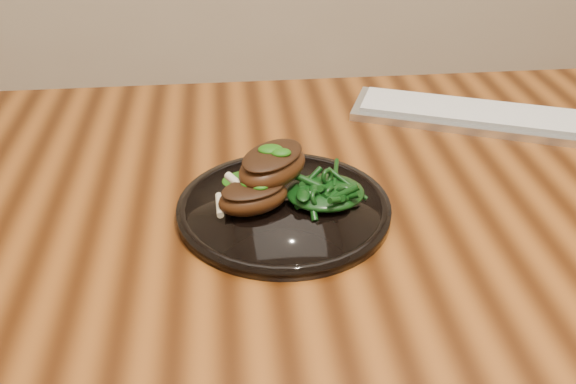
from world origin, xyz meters
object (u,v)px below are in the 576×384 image
object	(u,v)px
lamb_chop_front	(253,196)
keyboard	(475,115)
desk	(419,232)
greens_heap	(325,188)
plate	(284,208)

from	to	relation	value
lamb_chop_front	keyboard	size ratio (longest dim) A/B	0.26
keyboard	desk	bearing A→B (deg)	-125.74
desk	greens_heap	size ratio (longest dim) A/B	15.66
plate	lamb_chop_front	bearing A→B (deg)	-166.14
plate	keyboard	size ratio (longest dim) A/B	0.66
desk	greens_heap	xyz separation A→B (m)	(-0.15, -0.05, 0.12)
plate	lamb_chop_front	distance (m)	0.05
greens_heap	keyboard	world-z (taller)	greens_heap
greens_heap	keyboard	bearing A→B (deg)	39.96
greens_heap	keyboard	distance (m)	0.38
desk	plate	world-z (taller)	plate
lamb_chop_front	greens_heap	size ratio (longest dim) A/B	1.05
plate	lamb_chop_front	size ratio (longest dim) A/B	2.56
lamb_chop_front	greens_heap	world-z (taller)	lamb_chop_front
lamb_chop_front	greens_heap	distance (m)	0.09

